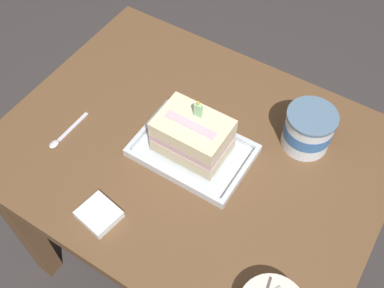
{
  "coord_description": "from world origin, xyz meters",
  "views": [
    {
      "loc": [
        0.37,
        -0.58,
        1.7
      ],
      "look_at": [
        0.01,
        -0.01,
        0.76
      ],
      "focal_mm": 42.84,
      "sensor_mm": 36.0,
      "label": 1
    }
  ],
  "objects_px": {
    "ice_cream_tub": "(308,129)",
    "serving_spoon_near_tray": "(61,138)",
    "foil_tray": "(193,152)",
    "napkin_pile": "(99,214)",
    "birthday_cake": "(193,135)"
  },
  "relations": [
    {
      "from": "ice_cream_tub",
      "to": "serving_spoon_near_tray",
      "type": "xyz_separation_m",
      "value": [
        -0.55,
        -0.33,
        -0.05
      ]
    },
    {
      "from": "foil_tray",
      "to": "serving_spoon_near_tray",
      "type": "height_order",
      "value": "foil_tray"
    },
    {
      "from": "ice_cream_tub",
      "to": "napkin_pile",
      "type": "height_order",
      "value": "ice_cream_tub"
    },
    {
      "from": "foil_tray",
      "to": "serving_spoon_near_tray",
      "type": "relative_size",
      "value": 2.04
    },
    {
      "from": "birthday_cake",
      "to": "serving_spoon_near_tray",
      "type": "distance_m",
      "value": 0.36
    },
    {
      "from": "birthday_cake",
      "to": "ice_cream_tub",
      "type": "distance_m",
      "value": 0.3
    },
    {
      "from": "foil_tray",
      "to": "birthday_cake",
      "type": "xyz_separation_m",
      "value": [
        -0.0,
        0.0,
        0.07
      ]
    },
    {
      "from": "foil_tray",
      "to": "ice_cream_tub",
      "type": "height_order",
      "value": "ice_cream_tub"
    },
    {
      "from": "foil_tray",
      "to": "napkin_pile",
      "type": "height_order",
      "value": "foil_tray"
    },
    {
      "from": "serving_spoon_near_tray",
      "to": "birthday_cake",
      "type": "bearing_deg",
      "value": 24.65
    },
    {
      "from": "foil_tray",
      "to": "napkin_pile",
      "type": "distance_m",
      "value": 0.28
    },
    {
      "from": "foil_tray",
      "to": "birthday_cake",
      "type": "bearing_deg",
      "value": 90.0
    },
    {
      "from": "foil_tray",
      "to": "serving_spoon_near_tray",
      "type": "xyz_separation_m",
      "value": [
        -0.32,
        -0.15,
        -0.0
      ]
    },
    {
      "from": "foil_tray",
      "to": "serving_spoon_near_tray",
      "type": "distance_m",
      "value": 0.35
    },
    {
      "from": "napkin_pile",
      "to": "birthday_cake",
      "type": "bearing_deg",
      "value": 71.76
    }
  ]
}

